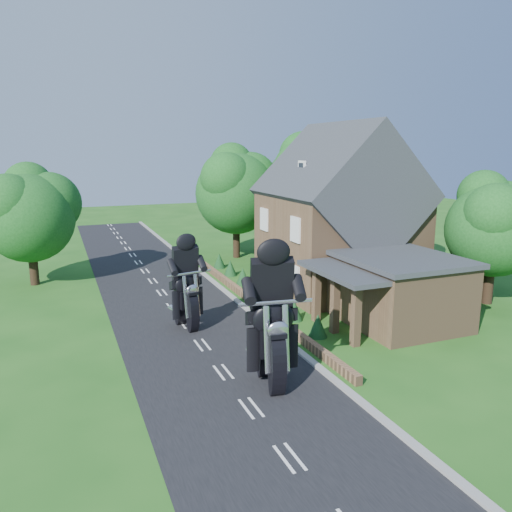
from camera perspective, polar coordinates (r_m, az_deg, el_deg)
name	(u,v)px	position (r m, az deg, el deg)	size (l,w,h in m)	color
ground	(202,345)	(22.79, -6.16, -10.11)	(120.00, 120.00, 0.00)	#1F5117
road	(202,345)	(22.78, -6.16, -10.09)	(7.00, 80.00, 0.02)	black
kerb	(277,333)	(23.92, 2.37, -8.79)	(0.30, 80.00, 0.12)	gray
garden_wall	(251,300)	(28.48, -0.58, -5.04)	(0.30, 22.00, 0.40)	#836042
house	(339,220)	(31.17, 9.42, 4.09)	(9.54, 8.64, 10.24)	#836042
annex	(397,289)	(25.84, 15.85, -3.68)	(7.05, 5.94, 3.44)	#836042
tree_annex_side	(498,221)	(30.83, 25.92, 3.61)	(5.64, 5.20, 7.48)	black
tree_house_right	(395,199)	(36.69, 15.63, 6.32)	(6.51, 6.00, 8.40)	black
tree_behind_house	(314,179)	(41.58, 6.60, 8.74)	(7.81, 7.20, 10.08)	black
tree_behind_left	(241,186)	(40.03, -1.78, 7.98)	(6.94, 6.40, 9.16)	black
tree_far_road	(35,210)	(34.69, -23.96, 4.85)	(6.08, 5.60, 7.84)	black
shrub_a	(318,326)	(23.62, 7.08, -7.89)	(0.90, 0.90, 1.10)	#113617
shrub_b	(294,310)	(25.71, 4.37, -6.16)	(0.90, 0.90, 1.10)	#113617
shrub_c	(274,297)	(27.86, 2.10, -4.68)	(0.90, 0.90, 1.10)	#113617
shrub_d	(243,276)	(32.33, -1.51, -2.32)	(0.90, 0.90, 1.10)	#113617
shrub_e	(230,268)	(34.61, -2.95, -1.36)	(0.90, 0.90, 1.10)	#113617
shrub_f	(219,261)	(36.93, -4.22, -0.53)	(0.90, 0.90, 1.10)	#113617
motorcycle_lead	(271,365)	(18.73, 1.76, -12.34)	(0.45, 1.79, 1.67)	black
motorcycle_follow	(187,315)	(24.67, -7.91, -6.65)	(0.38, 1.52, 1.42)	black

